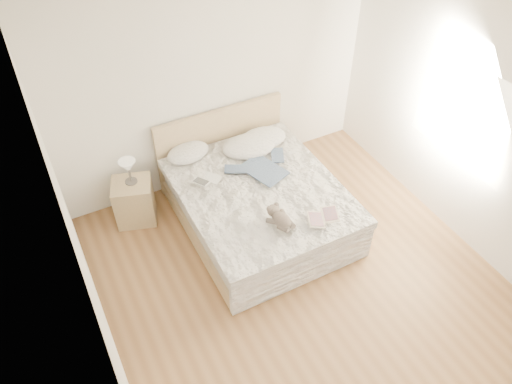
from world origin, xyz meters
TOP-DOWN VIEW (x-y plane):
  - floor at (0.00, 0.00)m, footprint 4.00×4.50m
  - ceiling at (0.00, 0.00)m, footprint 4.00×4.50m
  - wall_back at (0.00, 2.25)m, footprint 4.00×0.02m
  - wall_left at (-2.00, 0.00)m, footprint 0.02×4.50m
  - wall_right at (2.00, 0.00)m, footprint 0.02×4.50m
  - window at (1.99, 0.30)m, footprint 0.02×1.30m
  - bed at (0.00, 1.19)m, footprint 1.72×2.14m
  - nightstand at (-1.27, 1.90)m, footprint 0.55×0.52m
  - table_lamp at (-1.25, 1.92)m, footprint 0.21×0.21m
  - pillow_left at (-0.50, 2.03)m, footprint 0.59×0.46m
  - pillow_middle at (0.21, 1.79)m, footprint 0.73×0.58m
  - pillow_right at (0.45, 1.87)m, footprint 0.62×0.46m
  - blouse at (0.17, 1.33)m, footprint 0.71×0.73m
  - photo_book at (-0.50, 1.47)m, footprint 0.34×0.32m
  - childrens_book at (0.36, 0.37)m, footprint 0.42×0.36m
  - teddy_bear at (-0.09, 0.47)m, footprint 0.28×0.35m

SIDE VIEW (x-z plane):
  - floor at x=0.00m, z-range 0.00..0.00m
  - nightstand at x=-1.27m, z-range 0.00..0.56m
  - bed at x=0.00m, z-range -0.19..0.81m
  - blouse at x=0.17m, z-range 0.62..0.64m
  - photo_book at x=-0.50m, z-range 0.62..0.64m
  - childrens_book at x=0.36m, z-range 0.62..0.64m
  - pillow_left at x=-0.50m, z-range 0.56..0.72m
  - pillow_middle at x=0.21m, z-range 0.54..0.74m
  - pillow_right at x=0.45m, z-range 0.55..0.73m
  - teddy_bear at x=-0.09m, z-range 0.57..0.73m
  - table_lamp at x=-1.25m, z-range 0.63..0.94m
  - wall_back at x=0.00m, z-range 0.00..2.70m
  - wall_left at x=-2.00m, z-range 0.00..2.70m
  - wall_right at x=2.00m, z-range 0.00..2.70m
  - window at x=1.99m, z-range 0.90..2.00m
  - ceiling at x=0.00m, z-range 2.70..2.70m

